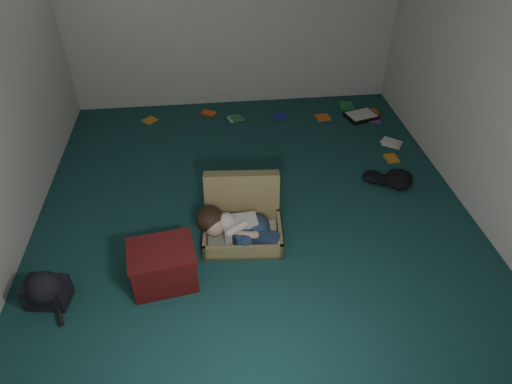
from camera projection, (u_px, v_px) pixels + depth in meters
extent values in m
plane|color=#164140|center=(254.00, 211.00, 4.29)|extent=(4.50, 4.50, 0.00)
plane|color=silver|center=(320.00, 335.00, 1.73)|extent=(4.50, 0.00, 4.50)
plane|color=silver|center=(501.00, 70.00, 3.66)|extent=(0.00, 4.50, 4.50)
cube|color=#928350|center=(243.00, 234.00, 3.93)|extent=(0.70, 0.53, 0.15)
cube|color=beige|center=(243.00, 237.00, 3.96)|extent=(0.64, 0.47, 0.02)
cube|color=#928350|center=(242.00, 197.00, 4.08)|extent=(0.68, 0.26, 0.49)
cube|color=beige|center=(240.00, 228.00, 3.87)|extent=(0.29, 0.18, 0.21)
sphere|color=tan|center=(215.00, 226.00, 3.80)|extent=(0.18, 0.18, 0.18)
ellipsoid|color=black|center=(210.00, 219.00, 3.82)|extent=(0.24, 0.25, 0.21)
ellipsoid|color=#1F314D|center=(257.00, 227.00, 3.88)|extent=(0.22, 0.25, 0.21)
cube|color=#1F314D|center=(248.00, 237.00, 3.80)|extent=(0.27, 0.19, 0.13)
cube|color=#1F314D|center=(265.00, 239.00, 3.81)|extent=(0.25, 0.19, 0.10)
sphere|color=white|center=(276.00, 238.00, 3.85)|extent=(0.10, 0.10, 0.10)
sphere|color=white|center=(276.00, 245.00, 3.80)|extent=(0.10, 0.10, 0.10)
cylinder|color=tan|center=(246.00, 235.00, 3.74)|extent=(0.18, 0.07, 0.06)
cube|color=#4E0F10|center=(163.00, 267.00, 3.53)|extent=(0.53, 0.44, 0.32)
cube|color=#4E0F10|center=(161.00, 251.00, 3.42)|extent=(0.55, 0.47, 0.02)
cube|color=black|center=(361.00, 116.00, 5.69)|extent=(0.43, 0.37, 0.05)
cube|color=white|center=(361.00, 114.00, 5.67)|extent=(0.38, 0.32, 0.01)
cube|color=orange|center=(150.00, 120.00, 5.63)|extent=(0.18, 0.13, 0.02)
cube|color=red|center=(208.00, 113.00, 5.77)|extent=(0.22, 0.21, 0.02)
cube|color=white|center=(235.00, 118.00, 5.67)|extent=(0.18, 0.21, 0.02)
cube|color=#1C2198|center=(281.00, 116.00, 5.71)|extent=(0.19, 0.21, 0.02)
cube|color=orange|center=(323.00, 117.00, 5.69)|extent=(0.22, 0.21, 0.02)
cube|color=#227C3F|center=(346.00, 106.00, 5.92)|extent=(0.19, 0.15, 0.02)
cube|color=purple|center=(374.00, 120.00, 5.64)|extent=(0.22, 0.22, 0.02)
cube|color=beige|center=(392.00, 144.00, 5.21)|extent=(0.16, 0.20, 0.02)
cube|color=orange|center=(391.00, 159.00, 4.97)|extent=(0.20, 0.22, 0.02)
cube|color=red|center=(372.00, 113.00, 5.78)|extent=(0.22, 0.20, 0.02)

